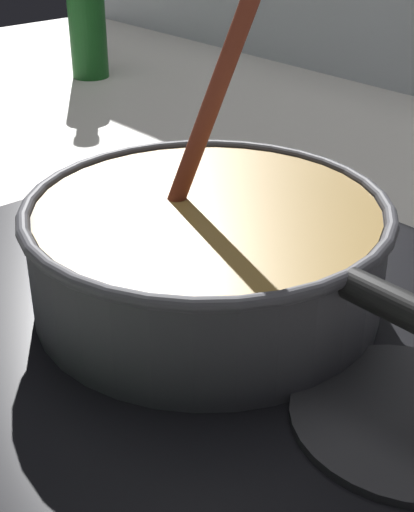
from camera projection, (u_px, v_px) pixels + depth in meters
ground at (106, 417)px, 0.52m from camera, size 2.40×1.60×0.04m
hob_plate at (207, 307)px, 0.60m from camera, size 0.56×0.48×0.01m
burner_ring at (207, 297)px, 0.59m from camera, size 0.20×0.20×0.01m
spare_burner at (407, 417)px, 0.47m from camera, size 0.15×0.15×0.01m
cooking_pan at (208, 251)px, 0.57m from camera, size 0.43×0.29×0.28m
sauce_bottle at (87, 16)px, 1.20m from camera, size 0.06×0.06×0.24m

